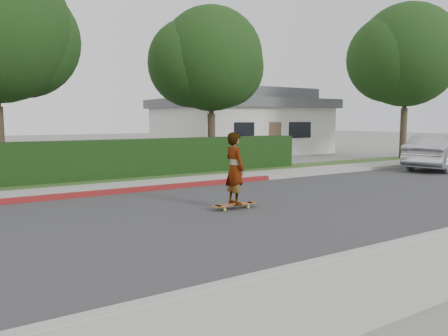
# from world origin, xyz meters

# --- Properties ---
(ground) EXTENTS (120.00, 120.00, 0.00)m
(ground) POSITION_xyz_m (0.00, 0.00, 0.00)
(ground) COLOR slate
(ground) RESTS_ON ground
(road) EXTENTS (60.00, 8.00, 0.01)m
(road) POSITION_xyz_m (0.00, 0.00, 0.01)
(road) COLOR #2D2D30
(road) RESTS_ON ground
(curb_far) EXTENTS (60.00, 0.20, 0.15)m
(curb_far) POSITION_xyz_m (0.00, 4.10, 0.07)
(curb_far) COLOR #9E9E99
(curb_far) RESTS_ON ground
(curb_red_section) EXTENTS (12.00, 0.21, 0.15)m
(curb_red_section) POSITION_xyz_m (-5.00, 4.10, 0.08)
(curb_red_section) COLOR maroon
(curb_red_section) RESTS_ON ground
(sidewalk_far) EXTENTS (60.00, 1.60, 0.12)m
(sidewalk_far) POSITION_xyz_m (0.00, 5.00, 0.06)
(sidewalk_far) COLOR gray
(sidewalk_far) RESTS_ON ground
(planting_strip) EXTENTS (60.00, 1.60, 0.10)m
(planting_strip) POSITION_xyz_m (0.00, 6.60, 0.05)
(planting_strip) COLOR #2D4C1E
(planting_strip) RESTS_ON ground
(hedge) EXTENTS (15.00, 1.00, 1.50)m
(hedge) POSITION_xyz_m (-3.00, 7.20, 0.75)
(hedge) COLOR black
(hedge) RESTS_ON ground
(tree_center) EXTENTS (5.66, 4.84, 7.44)m
(tree_center) POSITION_xyz_m (1.49, 9.19, 4.90)
(tree_center) COLOR #33261C
(tree_center) RESTS_ON ground
(tree_right) EXTENTS (6.32, 5.60, 8.56)m
(tree_right) POSITION_xyz_m (12.49, 6.69, 5.63)
(tree_right) COLOR #33261C
(tree_right) RESTS_ON ground
(house) EXTENTS (10.60, 8.60, 4.30)m
(house) POSITION_xyz_m (8.00, 16.00, 2.10)
(house) COLOR beige
(house) RESTS_ON ground
(skateboard) EXTENTS (1.29, 0.34, 0.12)m
(skateboard) POSITION_xyz_m (-3.03, 0.29, 0.11)
(skateboard) COLOR gold
(skateboard) RESTS_ON ground
(skateboarder) EXTENTS (0.44, 0.66, 1.81)m
(skateboarder) POSITION_xyz_m (-3.03, 0.29, 1.04)
(skateboarder) COLOR white
(skateboarder) RESTS_ON skateboard
(car_silver) EXTENTS (5.15, 2.78, 1.61)m
(car_silver) POSITION_xyz_m (9.78, 2.61, 0.81)
(car_silver) COLOR #B5B7BC
(car_silver) RESTS_ON ground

